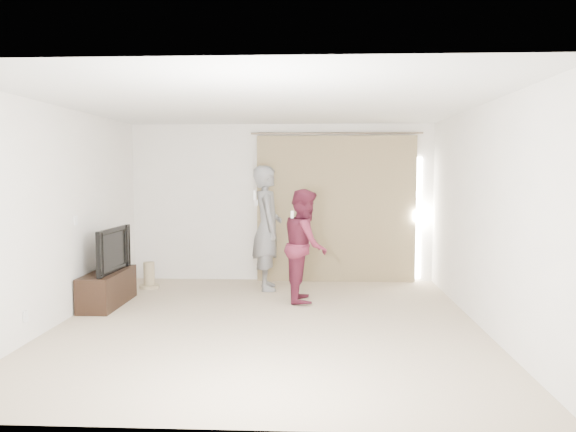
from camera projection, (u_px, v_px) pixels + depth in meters
The scene contains 10 objects.
floor at pixel (268, 324), 6.70m from camera, with size 5.50×5.50×0.00m, color #C2AA91.
wall_back at pixel (282, 203), 9.34m from camera, with size 5.00×0.04×2.60m, color white.
wall_left at pixel (60, 215), 6.72m from camera, with size 0.04×5.50×2.60m.
ceiling at pixel (267, 104), 6.49m from camera, with size 5.00×5.50×0.01m, color white.
curtain at pixel (337, 209), 9.23m from camera, with size 2.80×0.11×2.46m.
tv_console at pixel (108, 288), 7.64m from camera, with size 0.42×1.20×0.46m, color black.
tv at pixel (107, 250), 7.60m from camera, with size 1.04×0.14×0.60m, color black.
scratching_post at pixel (149, 278), 8.76m from camera, with size 0.31×0.31×0.41m.
person_man at pixel (267, 228), 8.63m from camera, with size 0.57×0.77×1.91m.
person_woman at pixel (305, 245), 7.85m from camera, with size 0.62×0.78×1.58m.
Camera 1 is at (0.56, -6.56, 1.83)m, focal length 35.00 mm.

